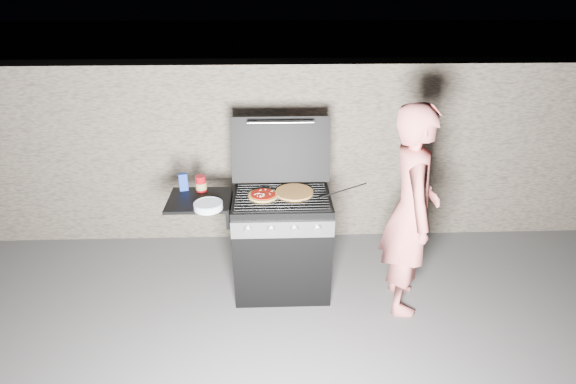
{
  "coord_description": "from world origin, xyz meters",
  "views": [
    {
      "loc": [
        -0.06,
        -3.26,
        2.54
      ],
      "look_at": [
        0.05,
        0.0,
        0.95
      ],
      "focal_mm": 28.0,
      "sensor_mm": 36.0,
      "label": 1
    }
  ],
  "objects_px": {
    "pizza_topped": "(263,195)",
    "person": "(411,212)",
    "gas_grill": "(253,244)",
    "sauce_jar": "(201,183)"
  },
  "relations": [
    {
      "from": "pizza_topped",
      "to": "sauce_jar",
      "type": "distance_m",
      "value": 0.54
    },
    {
      "from": "sauce_jar",
      "to": "pizza_topped",
      "type": "bearing_deg",
      "value": -14.89
    },
    {
      "from": "gas_grill",
      "to": "pizza_topped",
      "type": "xyz_separation_m",
      "value": [
        0.1,
        0.01,
        0.47
      ]
    },
    {
      "from": "gas_grill",
      "to": "sauce_jar",
      "type": "bearing_deg",
      "value": 161.09
    },
    {
      "from": "gas_grill",
      "to": "person",
      "type": "relative_size",
      "value": 0.77
    },
    {
      "from": "sauce_jar",
      "to": "person",
      "type": "bearing_deg",
      "value": -12.16
    },
    {
      "from": "gas_grill",
      "to": "sauce_jar",
      "type": "relative_size",
      "value": 9.75
    },
    {
      "from": "gas_grill",
      "to": "sauce_jar",
      "type": "distance_m",
      "value": 0.68
    },
    {
      "from": "pizza_topped",
      "to": "person",
      "type": "relative_size",
      "value": 0.14
    },
    {
      "from": "person",
      "to": "pizza_topped",
      "type": "bearing_deg",
      "value": 84.85
    }
  ]
}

